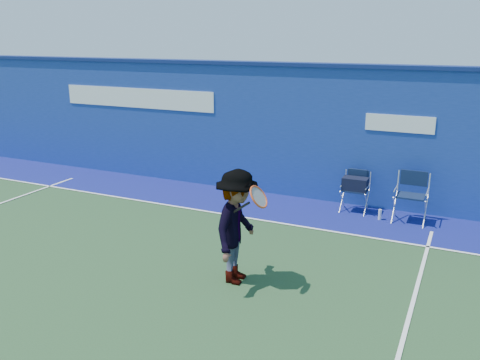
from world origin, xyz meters
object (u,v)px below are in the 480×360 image
at_px(directors_chair_right, 410,207).
at_px(water_bottle, 380,215).
at_px(directors_chair_left, 355,195).
at_px(tennis_player, 237,227).

relative_size(directors_chair_right, water_bottle, 4.48).
distance_m(directors_chair_left, water_bottle, 0.73).
height_order(water_bottle, tennis_player, tennis_player).
height_order(directors_chair_right, water_bottle, directors_chair_right).
relative_size(directors_chair_left, directors_chair_right, 0.87).
relative_size(directors_chair_left, water_bottle, 3.91).
bearing_deg(tennis_player, directors_chair_right, 61.32).
xyz_separation_m(directors_chair_left, water_bottle, (0.60, -0.31, -0.26)).
distance_m(directors_chair_right, water_bottle, 0.61).
bearing_deg(directors_chair_left, water_bottle, -26.95).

